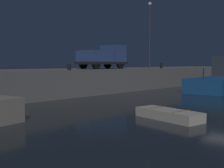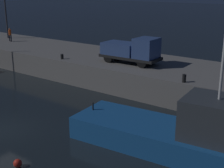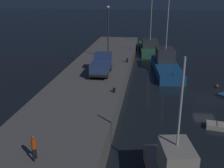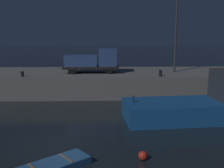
{
  "view_description": "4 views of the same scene",
  "coord_description": "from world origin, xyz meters",
  "px_view_note": "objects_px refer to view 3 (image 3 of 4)",
  "views": [
    {
      "loc": [
        -19.45,
        -7.88,
        2.69
      ],
      "look_at": [
        1.05,
        11.35,
        0.71
      ],
      "focal_mm": 46.86,
      "sensor_mm": 36.0,
      "label": 1
    },
    {
      "loc": [
        16.74,
        -10.74,
        8.79
      ],
      "look_at": [
        2.38,
        8.52,
        1.45
      ],
      "focal_mm": 51.54,
      "sensor_mm": 36.0,
      "label": 2
    },
    {
      "loc": [
        -30.87,
        6.95,
        12.13
      ],
      "look_at": [
        1.06,
        11.45,
        0.97
      ],
      "focal_mm": 43.32,
      "sensor_mm": 36.0,
      "label": 3
    },
    {
      "loc": [
        2.58,
        -13.73,
        5.71
      ],
      "look_at": [
        3.28,
        12.03,
        1.13
      ],
      "focal_mm": 42.6,
      "sensor_mm": 36.0,
      "label": 4
    }
  ],
  "objects_px": {
    "dockworker": "(34,146)",
    "fishing_trawler_red": "(166,64)",
    "lamp_post_east": "(108,28)",
    "bollard_central": "(114,90)",
    "mooring_buoy_near": "(217,86)",
    "fishing_boat_orange": "(149,48)",
    "utility_truck": "(102,65)",
    "bollard_west": "(127,60)"
  },
  "relations": [
    {
      "from": "lamp_post_east",
      "to": "mooring_buoy_near",
      "type": "bearing_deg",
      "value": -109.4
    },
    {
      "from": "fishing_boat_orange",
      "to": "mooring_buoy_near",
      "type": "height_order",
      "value": "fishing_boat_orange"
    },
    {
      "from": "fishing_trawler_red",
      "to": "utility_truck",
      "type": "distance_m",
      "value": 13.03
    },
    {
      "from": "mooring_buoy_near",
      "to": "lamp_post_east",
      "type": "height_order",
      "value": "lamp_post_east"
    },
    {
      "from": "mooring_buoy_near",
      "to": "utility_truck",
      "type": "height_order",
      "value": "utility_truck"
    },
    {
      "from": "fishing_trawler_red",
      "to": "dockworker",
      "type": "distance_m",
      "value": 29.89
    },
    {
      "from": "bollard_west",
      "to": "bollard_central",
      "type": "xyz_separation_m",
      "value": [
        -12.58,
        0.26,
        -0.06
      ]
    },
    {
      "from": "fishing_boat_orange",
      "to": "bollard_central",
      "type": "bearing_deg",
      "value": 173.55
    },
    {
      "from": "fishing_boat_orange",
      "to": "dockworker",
      "type": "distance_m",
      "value": 43.0
    },
    {
      "from": "fishing_trawler_red",
      "to": "dockworker",
      "type": "relative_size",
      "value": 7.72
    },
    {
      "from": "utility_truck",
      "to": "fishing_boat_orange",
      "type": "bearing_deg",
      "value": -13.82
    },
    {
      "from": "fishing_trawler_red",
      "to": "fishing_boat_orange",
      "type": "distance_m",
      "value": 14.38
    },
    {
      "from": "bollard_central",
      "to": "fishing_trawler_red",
      "type": "bearing_deg",
      "value": -20.97
    },
    {
      "from": "utility_truck",
      "to": "bollard_west",
      "type": "relative_size",
      "value": 9.46
    },
    {
      "from": "fishing_boat_orange",
      "to": "mooring_buoy_near",
      "type": "bearing_deg",
      "value": -156.36
    },
    {
      "from": "dockworker",
      "to": "bollard_west",
      "type": "xyz_separation_m",
      "value": [
        24.96,
        -3.58,
        -0.67
      ]
    },
    {
      "from": "bollard_central",
      "to": "dockworker",
      "type": "bearing_deg",
      "value": 164.98
    },
    {
      "from": "fishing_trawler_red",
      "to": "bollard_central",
      "type": "relative_size",
      "value": 28.03
    },
    {
      "from": "fishing_trawler_red",
      "to": "bollard_west",
      "type": "height_order",
      "value": "fishing_trawler_red"
    },
    {
      "from": "utility_truck",
      "to": "bollard_west",
      "type": "bearing_deg",
      "value": -23.28
    },
    {
      "from": "lamp_post_east",
      "to": "dockworker",
      "type": "distance_m",
      "value": 27.31
    },
    {
      "from": "fishing_boat_orange",
      "to": "dockworker",
      "type": "height_order",
      "value": "fishing_boat_orange"
    },
    {
      "from": "utility_truck",
      "to": "bollard_central",
      "type": "distance_m",
      "value": 6.84
    },
    {
      "from": "bollard_west",
      "to": "fishing_boat_orange",
      "type": "bearing_deg",
      "value": -10.19
    },
    {
      "from": "mooring_buoy_near",
      "to": "bollard_central",
      "type": "distance_m",
      "value": 15.7
    },
    {
      "from": "fishing_trawler_red",
      "to": "lamp_post_east",
      "type": "bearing_deg",
      "value": 97.84
    },
    {
      "from": "fishing_boat_orange",
      "to": "utility_truck",
      "type": "distance_m",
      "value": 24.54
    },
    {
      "from": "dockworker",
      "to": "bollard_west",
      "type": "height_order",
      "value": "dockworker"
    },
    {
      "from": "fishing_trawler_red",
      "to": "fishing_boat_orange",
      "type": "height_order",
      "value": "fishing_boat_orange"
    },
    {
      "from": "bollard_west",
      "to": "bollard_central",
      "type": "distance_m",
      "value": 12.58
    },
    {
      "from": "fishing_trawler_red",
      "to": "utility_truck",
      "type": "xyz_separation_m",
      "value": [
        -9.6,
        8.54,
        2.18
      ]
    },
    {
      "from": "mooring_buoy_near",
      "to": "utility_truck",
      "type": "distance_m",
      "value": 15.53
    },
    {
      "from": "dockworker",
      "to": "fishing_trawler_red",
      "type": "bearing_deg",
      "value": -18.42
    },
    {
      "from": "fishing_boat_orange",
      "to": "utility_truck",
      "type": "height_order",
      "value": "fishing_boat_orange"
    },
    {
      "from": "lamp_post_east",
      "to": "utility_truck",
      "type": "bearing_deg",
      "value": -177.0
    },
    {
      "from": "fishing_boat_orange",
      "to": "lamp_post_east",
      "type": "bearing_deg",
      "value": 157.79
    },
    {
      "from": "fishing_boat_orange",
      "to": "utility_truck",
      "type": "xyz_separation_m",
      "value": [
        -23.72,
        5.83,
        2.38
      ]
    },
    {
      "from": "fishing_boat_orange",
      "to": "lamp_post_east",
      "type": "xyz_separation_m",
      "value": [
        -15.35,
        6.27,
        5.81
      ]
    },
    {
      "from": "fishing_trawler_red",
      "to": "dockworker",
      "type": "bearing_deg",
      "value": 161.58
    },
    {
      "from": "lamp_post_east",
      "to": "dockworker",
      "type": "bearing_deg",
      "value": 179.05
    },
    {
      "from": "fishing_trawler_red",
      "to": "bollard_west",
      "type": "relative_size",
      "value": 22.39
    },
    {
      "from": "dockworker",
      "to": "bollard_central",
      "type": "xyz_separation_m",
      "value": [
        12.38,
        -3.32,
        -0.73
      ]
    }
  ]
}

